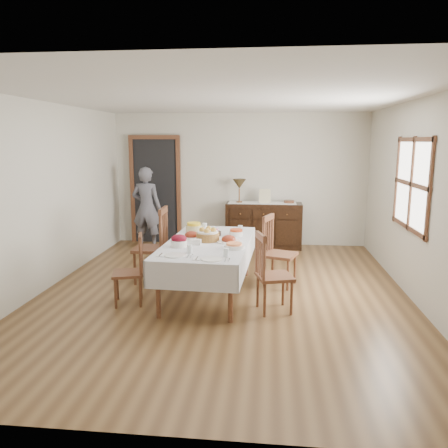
# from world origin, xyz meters

# --- Properties ---
(ground) EXTENTS (6.00, 6.00, 0.00)m
(ground) POSITION_xyz_m (0.00, 0.00, 0.00)
(ground) COLOR brown
(room_shell) EXTENTS (5.02, 6.02, 2.65)m
(room_shell) POSITION_xyz_m (-0.15, 0.42, 1.64)
(room_shell) COLOR silver
(room_shell) RESTS_ON ground
(dining_table) EXTENTS (1.18, 2.18, 0.74)m
(dining_table) POSITION_xyz_m (-0.20, -0.05, 0.65)
(dining_table) COLOR silver
(dining_table) RESTS_ON ground
(chair_left_near) EXTENTS (0.46, 0.46, 0.90)m
(chair_left_near) POSITION_xyz_m (-1.12, -0.51, 0.46)
(chair_left_near) COLOR brown
(chair_left_near) RESTS_ON ground
(chair_left_far) EXTENTS (0.48, 0.48, 1.11)m
(chair_left_far) POSITION_xyz_m (-1.07, 0.41, 0.56)
(chair_left_far) COLOR brown
(chair_left_far) RESTS_ON ground
(chair_right_near) EXTENTS (0.51, 0.51, 0.98)m
(chair_right_near) POSITION_xyz_m (0.64, -0.58, 0.50)
(chair_right_near) COLOR brown
(chair_right_near) RESTS_ON ground
(chair_right_far) EXTENTS (0.54, 0.54, 1.02)m
(chair_right_far) POSITION_xyz_m (0.73, 0.43, 0.52)
(chair_right_far) COLOR brown
(chair_right_far) RESTS_ON ground
(sideboard) EXTENTS (1.46, 0.53, 0.88)m
(sideboard) POSITION_xyz_m (0.50, 2.72, 0.44)
(sideboard) COLOR black
(sideboard) RESTS_ON ground
(person) EXTENTS (0.55, 0.38, 1.69)m
(person) POSITION_xyz_m (-1.75, 2.43, 0.84)
(person) COLOR #53535D
(person) RESTS_ON ground
(bread_basket) EXTENTS (0.31, 0.31, 0.19)m
(bread_basket) POSITION_xyz_m (-0.21, -0.00, 0.81)
(bread_basket) COLOR brown
(bread_basket) RESTS_ON dining_table
(egg_basket) EXTENTS (0.25, 0.25, 0.11)m
(egg_basket) POSITION_xyz_m (-0.19, 0.34, 0.77)
(egg_basket) COLOR black
(egg_basket) RESTS_ON dining_table
(ham_platter_a) EXTENTS (0.31, 0.31, 0.11)m
(ham_platter_a) POSITION_xyz_m (-0.46, 0.16, 0.76)
(ham_platter_a) COLOR white
(ham_platter_a) RESTS_ON dining_table
(ham_platter_b) EXTENTS (0.32, 0.32, 0.11)m
(ham_platter_b) POSITION_xyz_m (0.08, -0.05, 0.76)
(ham_platter_b) COLOR white
(ham_platter_b) RESTS_ON dining_table
(beet_bowl) EXTENTS (0.21, 0.21, 0.16)m
(beet_bowl) POSITION_xyz_m (-0.53, -0.37, 0.81)
(beet_bowl) COLOR white
(beet_bowl) RESTS_ON dining_table
(carrot_bowl) EXTENTS (0.20, 0.20, 0.09)m
(carrot_bowl) POSITION_xyz_m (0.15, 0.37, 0.78)
(carrot_bowl) COLOR white
(carrot_bowl) RESTS_ON dining_table
(pineapple_bowl) EXTENTS (0.23, 0.23, 0.14)m
(pineapple_bowl) POSITION_xyz_m (-0.50, 0.57, 0.80)
(pineapple_bowl) COLOR #D2C487
(pineapple_bowl) RESTS_ON dining_table
(casserole_dish) EXTENTS (0.26, 0.26, 0.07)m
(casserole_dish) POSITION_xyz_m (0.18, -0.39, 0.77)
(casserole_dish) COLOR white
(casserole_dish) RESTS_ON dining_table
(butter_dish) EXTENTS (0.14, 0.10, 0.07)m
(butter_dish) POSITION_xyz_m (-0.33, -0.24, 0.77)
(butter_dish) COLOR white
(butter_dish) RESTS_ON dining_table
(setting_left) EXTENTS (0.42, 0.31, 0.10)m
(setting_left) POSITION_xyz_m (-0.44, -0.77, 0.76)
(setting_left) COLOR white
(setting_left) RESTS_ON dining_table
(setting_right) EXTENTS (0.42, 0.31, 0.10)m
(setting_right) POSITION_xyz_m (0.01, -0.89, 0.76)
(setting_right) COLOR white
(setting_right) RESTS_ON dining_table
(glass_far_a) EXTENTS (0.07, 0.07, 0.11)m
(glass_far_a) POSITION_xyz_m (-0.36, 0.68, 0.79)
(glass_far_a) COLOR white
(glass_far_a) RESTS_ON dining_table
(glass_far_b) EXTENTS (0.07, 0.07, 0.10)m
(glass_far_b) POSITION_xyz_m (0.19, 0.61, 0.78)
(glass_far_b) COLOR white
(glass_far_b) RESTS_ON dining_table
(runner) EXTENTS (1.30, 0.35, 0.01)m
(runner) POSITION_xyz_m (0.47, 2.72, 0.88)
(runner) COLOR white
(runner) RESTS_ON sideboard
(table_lamp) EXTENTS (0.26, 0.26, 0.46)m
(table_lamp) POSITION_xyz_m (0.02, 2.70, 1.23)
(table_lamp) COLOR brown
(table_lamp) RESTS_ON sideboard
(picture_frame) EXTENTS (0.22, 0.08, 0.28)m
(picture_frame) POSITION_xyz_m (0.52, 2.66, 1.02)
(picture_frame) COLOR beige
(picture_frame) RESTS_ON sideboard
(deco_bowl) EXTENTS (0.20, 0.20, 0.06)m
(deco_bowl) POSITION_xyz_m (0.98, 2.73, 0.91)
(deco_bowl) COLOR brown
(deco_bowl) RESTS_ON sideboard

